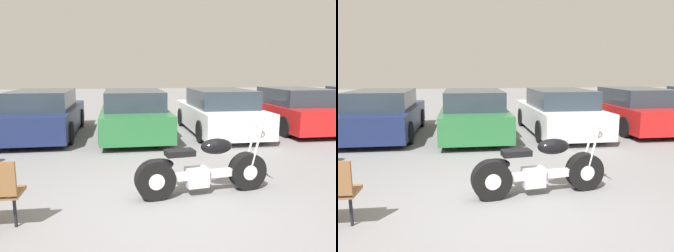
# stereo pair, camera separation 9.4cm
# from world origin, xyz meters

# --- Properties ---
(ground_plane) EXTENTS (60.00, 60.00, 0.00)m
(ground_plane) POSITION_xyz_m (0.00, 0.00, 0.00)
(ground_plane) COLOR slate
(motorcycle) EXTENTS (2.17, 0.69, 1.05)m
(motorcycle) POSITION_xyz_m (0.45, 0.49, 0.40)
(motorcycle) COLOR black
(motorcycle) RESTS_ON ground_plane
(parked_car_navy) EXTENTS (1.92, 4.40, 1.35)m
(parked_car_navy) POSITION_xyz_m (-2.96, 5.67, 0.63)
(parked_car_navy) COLOR #19234C
(parked_car_navy) RESTS_ON ground_plane
(parked_car_green) EXTENTS (1.92, 4.40, 1.35)m
(parked_car_green) POSITION_xyz_m (-0.36, 5.34, 0.63)
(parked_car_green) COLOR #286B38
(parked_car_green) RESTS_ON ground_plane
(parked_car_white) EXTENTS (1.92, 4.40, 1.35)m
(parked_car_white) POSITION_xyz_m (2.24, 5.38, 0.63)
(parked_car_white) COLOR white
(parked_car_white) RESTS_ON ground_plane
(parked_car_red) EXTENTS (1.92, 4.40, 1.35)m
(parked_car_red) POSITION_xyz_m (4.84, 5.72, 0.63)
(parked_car_red) COLOR red
(parked_car_red) RESTS_ON ground_plane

